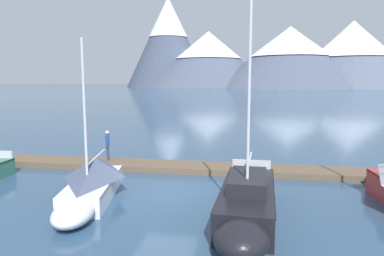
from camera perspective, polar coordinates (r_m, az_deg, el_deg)
name	(u,v)px	position (r m, az deg, el deg)	size (l,w,h in m)	color
ground_plane	(166,193)	(15.32, -4.19, -10.46)	(700.00, 700.00, 0.00)	#2D4C6B
mountain_west_summit	(168,40)	(251.09, -3.85, 13.95)	(57.55, 57.55, 60.69)	#424C60
mountain_central_massif	(208,58)	(236.79, 2.65, 11.26)	(84.51, 84.51, 36.22)	#4C566B
mountain_shoulder_ridge	(290,55)	(224.86, 15.51, 11.23)	(92.98, 92.98, 36.54)	#4C566B
mountain_east_summit	(352,52)	(233.17, 24.47, 11.08)	(78.87, 78.87, 39.25)	slate
dock	(185,167)	(19.03, -1.11, -6.35)	(24.62, 2.50, 0.30)	brown
sailboat_second_berth	(91,182)	(14.85, -15.94, -8.38)	(2.83, 6.32, 6.33)	white
sailboat_mid_dock_port	(247,203)	(12.39, 8.85, -11.92)	(1.96, 6.89, 7.89)	black
person_on_dock	(108,143)	(20.30, -13.49, -2.45)	(0.35, 0.55, 1.69)	#384256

